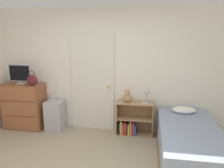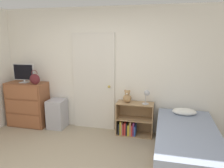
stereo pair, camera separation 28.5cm
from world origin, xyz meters
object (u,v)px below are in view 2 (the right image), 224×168
Objects in this scene: bookshelf at (132,122)px; bed at (186,146)px; tv at (24,73)px; teddy_bear at (127,97)px; dresser at (28,104)px; desk_lamp at (147,94)px; handbag at (35,79)px; storage_bin at (57,114)px.

bookshelf is 0.37× the size of bed.
tv is 1.91× the size of teddy_bear.
bookshelf is at bearing 1.45° from dresser.
handbag is at bearing -176.89° from desk_lamp.
desk_lamp is at bearing 131.84° from bed.
desk_lamp is at bearing -9.44° from bookshelf.
desk_lamp is at bearing -0.41° from storage_bin.
tv is at bearing -178.35° from bookshelf.
dresser is 2.01× the size of tv.
handbag is at bearing -160.50° from storage_bin.
storage_bin is 2.17× the size of desk_lamp.
bookshelf is 1.29m from bed.
dresser reaches higher than desk_lamp.
tv is 0.78× the size of storage_bin.
bookshelf is 0.69m from desk_lamp.
dresser reaches higher than storage_bin.
handbag is at bearing -174.90° from teddy_bear.
handbag is 1.06× the size of desk_lamp.
bookshelf reaches higher than storage_bin.
teddy_bear is (2.26, 0.07, -0.41)m from tv.
desk_lamp is at bearing -6.82° from teddy_bear.
handbag reaches higher than bookshelf.
tv reaches higher than storage_bin.
storage_bin is at bearing 2.71° from tv.
handbag is 2.33m from desk_lamp.
tv reaches higher than desk_lamp.
desk_lamp is at bearing 0.44° from tv.
tv is 1.60× the size of handbag.
storage_bin is at bearing 2.10° from dresser.
handbag is 0.89m from storage_bin.
teddy_bear is 0.89× the size of desk_lamp.
bed is (3.02, -0.66, -0.81)m from handbag.
bed is (0.70, -0.78, -0.60)m from desk_lamp.
dresser is at bearing -179.75° from desk_lamp.
tv is 0.36m from handbag.
handbag is 2.21m from bookshelf.
dresser is 0.68m from handbag.
teddy_bear is 0.13× the size of bed.
bed is at bearing -13.09° from dresser.
storage_bin is 2.74m from bed.
tv reaches higher than bookshelf.
dresser is 1.56× the size of storage_bin.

